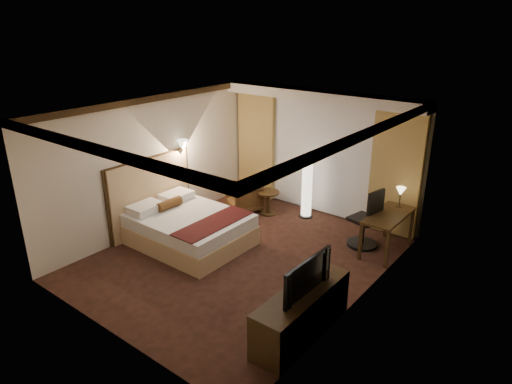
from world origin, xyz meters
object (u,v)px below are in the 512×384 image
Objects in this scene: office_chair at (364,217)px; dresser at (302,313)px; floor_lamp at (307,186)px; television at (302,272)px; bed at (190,229)px; side_table at (268,203)px; armchair at (244,195)px; desk at (387,233)px.

office_chair is 0.68× the size of dresser.
television is (2.03, -3.41, 0.27)m from floor_lamp.
bed is 3.31m from television.
side_table is at bearing -152.42° from floor_lamp.
side_table is at bearing 44.96° from armchair.
side_table is 0.42× the size of desk.
armchair is 4.42m from dresser.
desk reaches higher than bed.
armchair is at bearing -165.04° from side_table.
bed is at bearing -131.35° from office_chair.
television reaches higher than dresser.
office_chair is at bearing 10.50° from television.
office_chair reaches higher than bed.
dresser is at bearing -68.42° from office_chair.
office_chair is 1.16× the size of television.
bed is 3.28m from dresser.
armchair is at bearing -178.31° from desk.
floor_lamp is (0.74, 0.38, 0.44)m from side_table.
floor_lamp is at bearing 27.58° from side_table.
armchair is at bearing -167.03° from office_chair.
bed is at bearing -99.28° from side_table.
bed is at bearing -53.26° from armchair.
dresser is at bearing -16.93° from bed.
bed is 2.06× the size of television.
armchair is 0.40× the size of dresser.
floor_lamp is 1.64m from office_chair.
office_chair is (1.57, -0.49, -0.11)m from floor_lamp.
armchair is 0.59× the size of office_chair.
floor_lamp reaches higher than bed.
office_chair reaches higher than desk.
floor_lamp is (1.08, 2.45, 0.39)m from bed.
television is at bearing -68.99° from office_chair.
office_chair is (2.64, 1.96, 0.28)m from bed.
desk is (3.31, 0.10, 0.03)m from armchair.
side_table is 0.37× the size of floor_lamp.
floor_lamp reaches higher than armchair.
floor_lamp is at bearing 121.15° from dresser.
television reaches higher than armchair.
floor_lamp is (1.30, 0.54, 0.35)m from armchair.
armchair is at bearing -157.62° from floor_lamp.
desk is 1.05× the size of office_chair.
side_table is at bearing 80.72° from bed.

